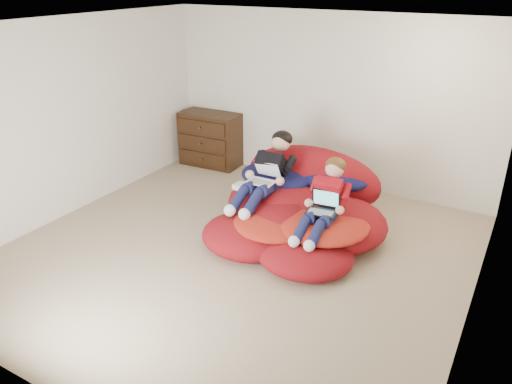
% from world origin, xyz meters
% --- Properties ---
extents(room_shell, '(5.10, 5.10, 2.77)m').
position_xyz_m(room_shell, '(0.00, 0.00, 0.22)').
color(room_shell, tan).
rests_on(room_shell, ground).
extents(dresser, '(1.00, 0.57, 0.88)m').
position_xyz_m(dresser, '(-1.90, 2.24, 0.44)').
color(dresser, black).
rests_on(dresser, ground).
extents(beanbag_pile, '(2.24, 2.39, 0.89)m').
position_xyz_m(beanbag_pile, '(0.35, 0.95, 0.26)').
color(beanbag_pile, maroon).
rests_on(beanbag_pile, ground).
extents(cream_pillow, '(0.43, 0.28, 0.28)m').
position_xyz_m(cream_pillow, '(-0.27, 1.72, 0.62)').
color(cream_pillow, white).
rests_on(cream_pillow, beanbag_pile).
extents(older_boy, '(0.38, 1.33, 0.76)m').
position_xyz_m(older_boy, '(-0.11, 0.96, 0.69)').
color(older_boy, black).
rests_on(older_boy, beanbag_pile).
extents(younger_boy, '(0.34, 1.04, 0.75)m').
position_xyz_m(younger_boy, '(0.82, 0.61, 0.64)').
color(younger_boy, '#AC0F18').
rests_on(younger_boy, beanbag_pile).
extents(laptop_white, '(0.34, 0.35, 0.22)m').
position_xyz_m(laptop_white, '(-0.11, 0.84, 0.64)').
color(laptop_white, white).
rests_on(laptop_white, older_boy).
extents(laptop_black, '(0.35, 0.31, 0.24)m').
position_xyz_m(laptop_black, '(0.82, 0.55, 0.57)').
color(laptop_black, black).
rests_on(laptop_black, younger_boy).
extents(power_adapter, '(0.19, 0.19, 0.07)m').
position_xyz_m(power_adapter, '(-0.45, 0.86, 0.42)').
color(power_adapter, white).
rests_on(power_adapter, beanbag_pile).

